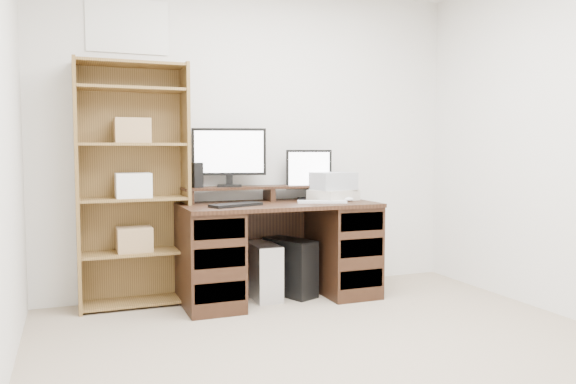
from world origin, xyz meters
TOP-DOWN VIEW (x-y plane):
  - room at (-0.00, 0.00)m, footprint 3.54×4.04m
  - desk at (0.05, 1.64)m, footprint 1.50×0.70m
  - riser_shelf at (0.05, 1.85)m, footprint 1.40×0.22m
  - monitor_wide at (-0.27, 1.88)m, footprint 0.57×0.21m
  - monitor_small at (0.39, 1.83)m, footprint 0.37×0.18m
  - speaker at (-0.54, 1.85)m, footprint 0.10×0.10m
  - keyboard_black at (-0.32, 1.50)m, footprint 0.42×0.27m
  - keyboard_white at (0.37, 1.53)m, footprint 0.40×0.24m
  - mouse at (0.62, 1.55)m, footprint 0.10×0.08m
  - printer at (0.54, 1.67)m, footprint 0.43×0.38m
  - basket at (0.54, 1.67)m, footprint 0.36×0.29m
  - tower_silver at (-0.05, 1.69)m, footprint 0.20×0.43m
  - tower_black at (0.18, 1.70)m, footprint 0.35×0.49m
  - bookshelf at (-1.01, 1.86)m, footprint 0.80×0.30m

SIDE VIEW (x-z plane):
  - tower_silver at x=-0.05m, z-range 0.00..0.43m
  - tower_black at x=0.18m, z-range 0.00..0.45m
  - desk at x=0.05m, z-range 0.01..0.76m
  - keyboard_white at x=0.37m, z-range 0.75..0.77m
  - keyboard_black at x=-0.32m, z-range 0.75..0.77m
  - mouse at x=0.62m, z-range 0.75..0.78m
  - printer at x=0.54m, z-range 0.75..0.84m
  - riser_shelf at x=0.05m, z-range 0.78..0.90m
  - basket at x=0.54m, z-range 0.84..0.98m
  - bookshelf at x=-1.01m, z-range 0.02..1.82m
  - speaker at x=-0.54m, z-range 0.87..1.06m
  - monitor_small at x=0.39m, z-range 0.77..1.18m
  - monitor_wide at x=-0.27m, z-range 0.90..1.36m
  - room at x=0.00m, z-range -0.02..2.52m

